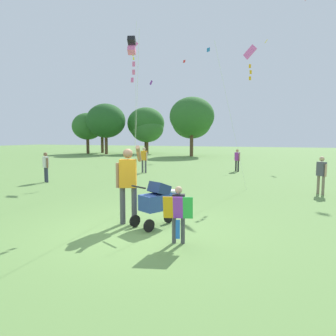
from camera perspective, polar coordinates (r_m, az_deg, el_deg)
name	(u,v)px	position (r m, az deg, el deg)	size (l,w,h in m)	color
ground_plane	(137,230)	(7.07, -5.67, -11.16)	(120.00, 120.00, 0.00)	#668E47
treeline_distant	(162,122)	(35.68, -1.16, 8.31)	(36.40, 7.39, 6.18)	brown
child_with_butterfly_kite	(178,210)	(6.02, 1.91, -7.60)	(0.57, 0.43, 1.11)	#4C4C51
person_adult_flyer	(128,179)	(7.36, -7.26, -1.98)	(0.58, 0.67, 1.85)	#4C4C51
stroller	(156,200)	(7.20, -2.25, -5.84)	(0.83, 1.10, 1.03)	black
kite_adult_black	(132,48)	(9.48, -6.61, 20.88)	(1.17, 1.72, 4.86)	black
kite_green_novelty	(249,59)	(12.61, 14.43, 18.63)	(1.09, 2.65, 5.51)	pink
kite_blue_high	(133,53)	(17.83, -6.32, 20.08)	(2.33, 3.65, 7.30)	pink
distant_kites_cluster	(250,25)	(31.90, 14.70, 23.81)	(25.60, 13.58, 11.30)	blue
person_red_shirt	(237,158)	(18.99, 12.47, 1.72)	(0.34, 0.32, 1.32)	#232328
person_sitting_far	(46,165)	(15.13, -21.32, 0.57)	(0.40, 0.29, 1.35)	#33384C
person_kid_running	(321,172)	(12.38, 26.09, -0.68)	(0.33, 0.33, 1.35)	#7F705B
person_back_turned	(144,158)	(17.85, -4.39, 1.85)	(0.46, 0.25, 1.46)	#4C4C51
cooler_box	(172,195)	(10.08, 0.82, -5.00)	(0.45, 0.33, 0.35)	#2D5BB7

